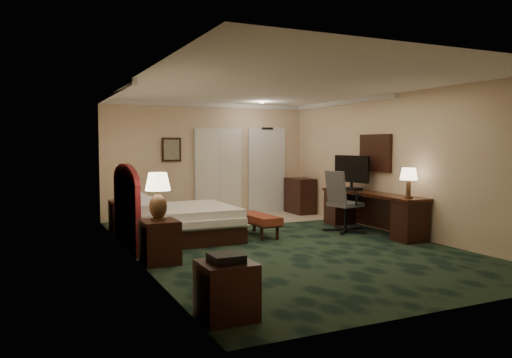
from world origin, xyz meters
name	(u,v)px	position (x,y,z in m)	size (l,w,h in m)	color
floor	(281,244)	(0.00, 0.00, 0.00)	(5.00, 7.50, 0.00)	black
ceiling	(282,86)	(0.00, 0.00, 2.70)	(5.00, 7.50, 0.00)	white
wall_back	(208,160)	(0.00, 3.75, 1.35)	(5.00, 0.00, 2.70)	#DAAE8C
wall_front	(453,181)	(0.00, -3.75, 1.35)	(5.00, 0.00, 2.70)	#DAAE8C
wall_left	(134,169)	(-2.50, 0.00, 1.35)	(0.00, 7.50, 2.70)	#DAAE8C
wall_right	(397,164)	(2.50, 0.00, 1.35)	(0.00, 7.50, 2.70)	#DAAE8C
crown_molding	(282,89)	(0.00, 0.00, 2.65)	(5.00, 7.50, 0.10)	silver
tile_patch	(257,218)	(0.90, 2.90, 0.01)	(3.20, 1.70, 0.01)	beige
headboard	(126,205)	(-2.44, 1.00, 0.70)	(0.12, 2.00, 1.40)	#540F13
entry_door	(267,171)	(1.55, 3.72, 1.05)	(1.02, 0.06, 2.18)	silver
closet_doors	(218,172)	(0.25, 3.71, 1.05)	(1.20, 0.06, 2.10)	beige
wall_art	(171,150)	(-0.90, 3.71, 1.60)	(0.45, 0.06, 0.55)	#4C5B56
wall_mirror	(375,153)	(2.46, 0.60, 1.55)	(0.05, 0.95, 0.75)	white
bed	(180,223)	(-1.46, 1.16, 0.30)	(1.89, 1.75, 0.60)	silver
nightstand_near	(160,242)	(-2.23, -0.45, 0.31)	(0.50, 0.57, 0.63)	black
nightstand_far	(123,216)	(-2.23, 2.46, 0.31)	(0.49, 0.56, 0.62)	black
lamp_near	(158,196)	(-2.24, -0.41, 0.97)	(0.37, 0.37, 0.69)	#311B14
lamp_far	(124,183)	(-2.20, 2.50, 0.96)	(0.37, 0.37, 0.69)	#311B14
bed_bench	(258,225)	(-0.01, 0.92, 0.20)	(0.41, 1.19, 0.40)	maroon
side_table	(226,290)	(-2.21, -3.01, 0.28)	(0.53, 0.53, 0.57)	black
desk	(371,212)	(2.19, 0.36, 0.39)	(0.58, 2.68, 0.77)	black
tv	(352,173)	(2.19, 1.02, 1.13)	(0.08, 0.92, 0.72)	black
desk_lamp	(409,183)	(2.19, -0.68, 1.04)	(0.31, 0.31, 0.54)	#311B14
desk_chair	(345,201)	(1.70, 0.54, 0.61)	(0.71, 0.66, 1.21)	#474648
minibar	(300,196)	(2.22, 3.20, 0.44)	(0.46, 0.83, 0.88)	black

